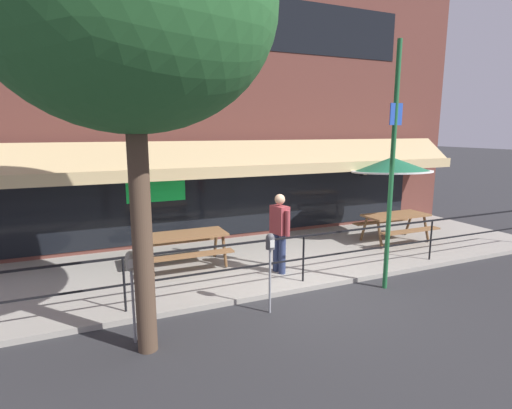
{
  "coord_description": "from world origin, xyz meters",
  "views": [
    {
      "loc": [
        -3.94,
        -6.37,
        3.13
      ],
      "look_at": [
        -0.48,
        1.6,
        1.5
      ],
      "focal_mm": 28.0,
      "sensor_mm": 36.0,
      "label": 1
    }
  ],
  "objects_px": {
    "parking_meter_far": "(270,249)",
    "street_sign_pole": "(392,167)",
    "picnic_table_left": "(185,241)",
    "pedestrian_walking": "(280,229)",
    "parking_meter_near": "(131,269)",
    "picnic_table_centre": "(396,220)",
    "patio_umbrella_centre": "(392,165)"
  },
  "relations": [
    {
      "from": "picnic_table_centre",
      "to": "parking_meter_near",
      "type": "bearing_deg",
      "value": -161.06
    },
    {
      "from": "picnic_table_centre",
      "to": "pedestrian_walking",
      "type": "height_order",
      "value": "pedestrian_walking"
    },
    {
      "from": "pedestrian_walking",
      "to": "parking_meter_near",
      "type": "distance_m",
      "value": 3.57
    },
    {
      "from": "parking_meter_far",
      "to": "street_sign_pole",
      "type": "bearing_deg",
      "value": 1.72
    },
    {
      "from": "picnic_table_centre",
      "to": "street_sign_pole",
      "type": "relative_size",
      "value": 0.38
    },
    {
      "from": "picnic_table_left",
      "to": "picnic_table_centre",
      "type": "bearing_deg",
      "value": -2.65
    },
    {
      "from": "street_sign_pole",
      "to": "picnic_table_centre",
      "type": "bearing_deg",
      "value": 44.5
    },
    {
      "from": "picnic_table_left",
      "to": "patio_umbrella_centre",
      "type": "distance_m",
      "value": 5.95
    },
    {
      "from": "pedestrian_walking",
      "to": "parking_meter_far",
      "type": "bearing_deg",
      "value": -122.02
    },
    {
      "from": "parking_meter_near",
      "to": "picnic_table_left",
      "type": "bearing_deg",
      "value": 62.18
    },
    {
      "from": "picnic_table_left",
      "to": "parking_meter_near",
      "type": "relative_size",
      "value": 1.27
    },
    {
      "from": "patio_umbrella_centre",
      "to": "picnic_table_left",
      "type": "bearing_deg",
      "value": -179.86
    },
    {
      "from": "parking_meter_far",
      "to": "patio_umbrella_centre",
      "type": "bearing_deg",
      "value": 28.29
    },
    {
      "from": "parking_meter_far",
      "to": "street_sign_pole",
      "type": "distance_m",
      "value": 2.9
    },
    {
      "from": "picnic_table_centre",
      "to": "street_sign_pole",
      "type": "xyz_separation_m",
      "value": [
        -2.34,
        -2.3,
        1.72
      ]
    },
    {
      "from": "parking_meter_near",
      "to": "parking_meter_far",
      "type": "relative_size",
      "value": 1.0
    },
    {
      "from": "pedestrian_walking",
      "to": "parking_meter_far",
      "type": "height_order",
      "value": "pedestrian_walking"
    },
    {
      "from": "picnic_table_centre",
      "to": "picnic_table_left",
      "type": "bearing_deg",
      "value": 177.35
    },
    {
      "from": "patio_umbrella_centre",
      "to": "pedestrian_walking",
      "type": "height_order",
      "value": "patio_umbrella_centre"
    },
    {
      "from": "parking_meter_far",
      "to": "street_sign_pole",
      "type": "xyz_separation_m",
      "value": [
        2.6,
        0.08,
        1.28
      ]
    },
    {
      "from": "picnic_table_centre",
      "to": "parking_meter_near",
      "type": "relative_size",
      "value": 1.27
    },
    {
      "from": "patio_umbrella_centre",
      "to": "parking_meter_near",
      "type": "relative_size",
      "value": 1.67
    },
    {
      "from": "parking_meter_near",
      "to": "street_sign_pole",
      "type": "distance_m",
      "value": 5.04
    },
    {
      "from": "picnic_table_centre",
      "to": "patio_umbrella_centre",
      "type": "height_order",
      "value": "patio_umbrella_centre"
    },
    {
      "from": "picnic_table_centre",
      "to": "patio_umbrella_centre",
      "type": "relative_size",
      "value": 0.76
    },
    {
      "from": "picnic_table_left",
      "to": "parking_meter_far",
      "type": "relative_size",
      "value": 1.27
    },
    {
      "from": "patio_umbrella_centre",
      "to": "street_sign_pole",
      "type": "bearing_deg",
      "value": -132.2
    },
    {
      "from": "patio_umbrella_centre",
      "to": "parking_meter_far",
      "type": "relative_size",
      "value": 1.67
    },
    {
      "from": "picnic_table_centre",
      "to": "parking_meter_near",
      "type": "height_order",
      "value": "parking_meter_near"
    },
    {
      "from": "picnic_table_centre",
      "to": "parking_meter_far",
      "type": "bearing_deg",
      "value": -154.3
    },
    {
      "from": "pedestrian_walking",
      "to": "parking_meter_far",
      "type": "distance_m",
      "value": 1.76
    },
    {
      "from": "parking_meter_far",
      "to": "pedestrian_walking",
      "type": "bearing_deg",
      "value": 57.98
    }
  ]
}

